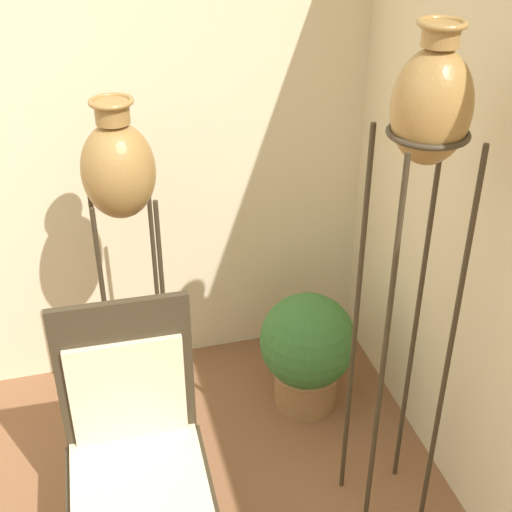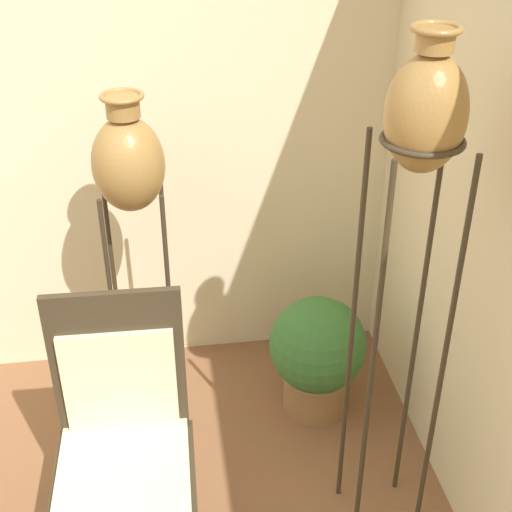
{
  "view_description": "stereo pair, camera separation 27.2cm",
  "coord_description": "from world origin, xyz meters",
  "views": [
    {
      "loc": [
        0.61,
        -1.14,
        2.51
      ],
      "look_at": [
        1.22,
        1.12,
        1.11
      ],
      "focal_mm": 50.0,
      "sensor_mm": 36.0,
      "label": 1
    },
    {
      "loc": [
        0.88,
        -1.19,
        2.51
      ],
      "look_at": [
        1.22,
        1.12,
        1.11
      ],
      "focal_mm": 50.0,
      "sensor_mm": 36.0,
      "label": 2
    }
  ],
  "objects": [
    {
      "name": "vase_stand_tall",
      "position": [
        1.68,
        0.76,
        1.7
      ],
      "size": [
        0.28,
        0.28,
        2.04
      ],
      "color": "#382D1E",
      "rests_on": "ground_plane"
    },
    {
      "name": "potted_plant",
      "position": [
        1.57,
        1.45,
        0.34
      ],
      "size": [
        0.47,
        0.47,
        0.62
      ],
      "color": "olive",
      "rests_on": "ground_plane"
    },
    {
      "name": "vase_stand_medium",
      "position": [
        0.76,
        1.48,
        1.34
      ],
      "size": [
        0.29,
        0.29,
        1.66
      ],
      "color": "#382D1E",
      "rests_on": "ground_plane"
    },
    {
      "name": "chair",
      "position": [
        0.67,
        0.78,
        0.61
      ],
      "size": [
        0.53,
        0.52,
        1.13
      ],
      "rotation": [
        0.0,
        0.0,
        -0.03
      ],
      "color": "#382D1E",
      "rests_on": "ground_plane"
    }
  ]
}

